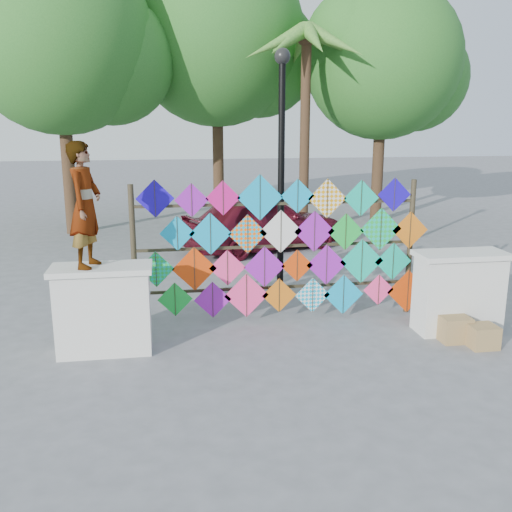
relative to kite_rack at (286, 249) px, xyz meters
The scene contains 13 objects.
ground 1.42m from the kite_rack, 100.21° to the right, with size 80.00×80.00×0.00m, color gray.
parapet_left 3.03m from the kite_rack, 161.87° to the right, with size 1.40×0.65×1.28m.
parapet_right 2.79m from the kite_rack, 19.84° to the right, with size 1.40×0.65×1.28m.
kite_rack is the anchor object (origin of this frame).
tree_west 10.34m from the kite_rack, 118.63° to the left, with size 5.85×5.20×8.01m.
tree_mid 11.27m from the kite_rack, 90.14° to the left, with size 6.30×5.60×8.61m.
tree_east 10.79m from the kite_rack, 60.60° to the left, with size 5.40×4.80×7.42m.
palm_tree 8.44m from the kite_rack, 74.12° to the left, with size 3.62×3.62×5.83m.
vendor_woman 3.26m from the kite_rack, 162.73° to the right, with size 0.63×0.41×1.72m, color #99999E.
sedan 5.28m from the kite_rack, 84.36° to the left, with size 1.67×4.16×1.42m, color #560E1C.
lamppost 1.96m from the kite_rack, 82.44° to the left, with size 0.28×0.28×4.46m.
cardboard_box_near 2.86m from the kite_rack, 29.53° to the right, with size 0.43×0.39×0.39m, color olive.
cardboard_box_far 3.25m from the kite_rack, 31.71° to the right, with size 0.40×0.37×0.34m, color olive.
Camera 1 is at (-1.77, -8.12, 3.28)m, focal length 40.00 mm.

